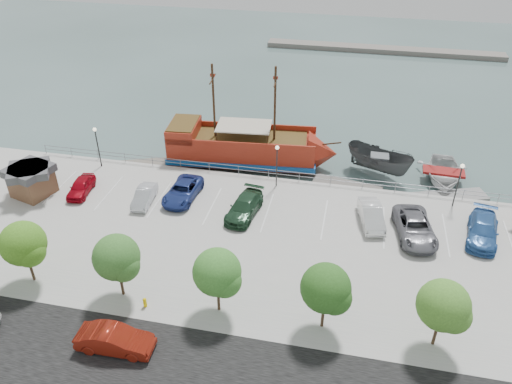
# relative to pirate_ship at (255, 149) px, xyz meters

# --- Properties ---
(ground) EXTENTS (160.00, 160.00, 0.00)m
(ground) POSITION_rel_pirate_ship_xyz_m (3.26, -11.86, -1.88)
(ground) COLOR #3A514D
(sidewalk) EXTENTS (100.00, 4.00, 0.05)m
(sidewalk) POSITION_rel_pirate_ship_xyz_m (3.26, -21.86, -0.86)
(sidewalk) COLOR #9C9C9C
(sidewalk) RESTS_ON land_slab
(seawall_railing) EXTENTS (50.00, 0.06, 1.00)m
(seawall_railing) POSITION_rel_pirate_ship_xyz_m (3.26, -4.06, -0.35)
(seawall_railing) COLOR gray
(seawall_railing) RESTS_ON land_slab
(far_shore) EXTENTS (40.00, 3.00, 0.80)m
(far_shore) POSITION_rel_pirate_ship_xyz_m (13.26, 43.14, -1.48)
(far_shore) COLOR #6C655B
(far_shore) RESTS_ON ground
(pirate_ship) EXTENTS (17.96, 6.38, 11.21)m
(pirate_ship) POSITION_rel_pirate_ship_xyz_m (0.00, 0.00, 0.00)
(pirate_ship) COLOR maroon
(pirate_ship) RESTS_ON ground
(patrol_boat) EXTENTS (7.60, 5.69, 2.77)m
(patrol_boat) POSITION_rel_pirate_ship_xyz_m (12.73, 0.54, -0.49)
(patrol_boat) COLOR #424445
(patrol_boat) RESTS_ON ground
(speedboat) EXTENTS (5.30, 7.19, 1.44)m
(speedboat) POSITION_rel_pirate_ship_xyz_m (19.08, 0.63, -1.16)
(speedboat) COLOR silver
(speedboat) RESTS_ON ground
(dock_west) EXTENTS (7.90, 4.77, 0.44)m
(dock_west) POSITION_rel_pirate_ship_xyz_m (-10.22, -2.66, -1.66)
(dock_west) COLOR slate
(dock_west) RESTS_ON ground
(dock_mid) EXTENTS (6.92, 3.18, 0.38)m
(dock_mid) POSITION_rel_pirate_ship_xyz_m (9.85, -2.66, -1.69)
(dock_mid) COLOR #67625C
(dock_mid) RESTS_ON ground
(dock_east) EXTENTS (7.43, 4.33, 0.41)m
(dock_east) POSITION_rel_pirate_ship_xyz_m (19.41, -2.66, -1.67)
(dock_east) COLOR gray
(dock_east) RESTS_ON ground
(shed) EXTENTS (4.28, 4.28, 2.85)m
(shed) POSITION_rel_pirate_ship_xyz_m (-18.37, -11.41, 0.64)
(shed) COLOR brown
(shed) RESTS_ON land_slab
(street_sedan) EXTENTS (4.89, 1.85, 1.59)m
(street_sedan) POSITION_rel_pirate_ship_xyz_m (-3.11, -26.40, -0.08)
(street_sedan) COLOR maroon
(street_sedan) RESTS_ON street
(fire_hydrant) EXTENTS (0.27, 0.27, 0.77)m
(fire_hydrant) POSITION_rel_pirate_ship_xyz_m (-2.75, -22.66, -0.46)
(fire_hydrant) COLOR #EDC800
(fire_hydrant) RESTS_ON sidewalk
(lamp_post_left) EXTENTS (0.36, 0.36, 4.28)m
(lamp_post_left) POSITION_rel_pirate_ship_xyz_m (-14.74, -5.36, 2.06)
(lamp_post_left) COLOR black
(lamp_post_left) RESTS_ON land_slab
(lamp_post_mid) EXTENTS (0.36, 0.36, 4.28)m
(lamp_post_mid) POSITION_rel_pirate_ship_xyz_m (3.26, -5.36, 2.06)
(lamp_post_mid) COLOR black
(lamp_post_mid) RESTS_ON land_slab
(lamp_post_right) EXTENTS (0.36, 0.36, 4.28)m
(lamp_post_right) POSITION_rel_pirate_ship_xyz_m (19.26, -5.36, 2.06)
(lamp_post_right) COLOR black
(lamp_post_right) RESTS_ON land_slab
(tree_b) EXTENTS (3.30, 3.20, 5.00)m
(tree_b) POSITION_rel_pirate_ship_xyz_m (-11.59, -21.93, 2.42)
(tree_b) COLOR #473321
(tree_b) RESTS_ON sidewalk
(tree_c) EXTENTS (3.30, 3.20, 5.00)m
(tree_c) POSITION_rel_pirate_ship_xyz_m (-4.59, -21.93, 2.42)
(tree_c) COLOR #473321
(tree_c) RESTS_ON sidewalk
(tree_d) EXTENTS (3.30, 3.20, 5.00)m
(tree_d) POSITION_rel_pirate_ship_xyz_m (2.41, -21.93, 2.42)
(tree_d) COLOR #473321
(tree_d) RESTS_ON sidewalk
(tree_e) EXTENTS (3.30, 3.20, 5.00)m
(tree_e) POSITION_rel_pirate_ship_xyz_m (9.41, -21.93, 2.42)
(tree_e) COLOR #473321
(tree_e) RESTS_ON sidewalk
(tree_f) EXTENTS (3.30, 3.20, 5.00)m
(tree_f) POSITION_rel_pirate_ship_xyz_m (16.41, -21.93, 2.42)
(tree_f) COLOR #473321
(tree_f) RESTS_ON sidewalk
(parked_car_a) EXTENTS (2.14, 4.27, 1.40)m
(parked_car_a) POSITION_rel_pirate_ship_xyz_m (-14.17, -10.35, -0.18)
(parked_car_a) COLOR #A00614
(parked_car_a) RESTS_ON land_slab
(parked_car_b) EXTENTS (1.75, 4.14, 1.33)m
(parked_car_b) POSITION_rel_pirate_ship_xyz_m (-7.84, -10.57, -0.21)
(parked_car_b) COLOR silver
(parked_car_b) RESTS_ON land_slab
(parked_car_c) EXTENTS (2.76, 5.48, 1.49)m
(parked_car_c) POSITION_rel_pirate_ship_xyz_m (-4.70, -9.19, -0.13)
(parked_car_c) COLOR navy
(parked_car_c) RESTS_ON land_slab
(parked_car_d) EXTENTS (2.88, 5.60, 1.55)m
(parked_car_d) POSITION_rel_pirate_ship_xyz_m (1.37, -10.54, -0.10)
(parked_car_d) COLOR #1F4029
(parked_car_d) RESTS_ON land_slab
(parked_car_f) EXTENTS (2.61, 5.03, 1.58)m
(parked_car_f) POSITION_rel_pirate_ship_xyz_m (12.13, -9.49, -0.09)
(parked_car_f) COLOR white
(parked_car_f) RESTS_ON land_slab
(parked_car_g) EXTENTS (3.74, 6.40, 1.67)m
(parked_car_g) POSITION_rel_pirate_ship_xyz_m (15.62, -10.59, -0.04)
(parked_car_g) COLOR slate
(parked_car_g) RESTS_ON land_slab
(parked_car_h) EXTENTS (3.29, 5.94, 1.63)m
(parked_car_h) POSITION_rel_pirate_ship_xyz_m (20.97, -9.77, -0.06)
(parked_car_h) COLOR #2F5EA0
(parked_car_h) RESTS_ON land_slab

